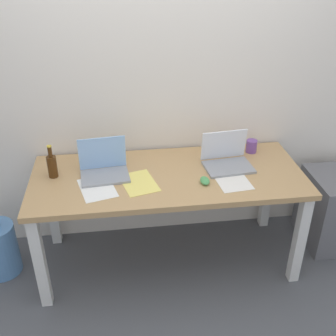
% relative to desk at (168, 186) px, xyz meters
% --- Properties ---
extents(ground_plane, '(8.00, 8.00, 0.00)m').
position_rel_desk_xyz_m(ground_plane, '(0.00, 0.00, -0.66)').
color(ground_plane, '#515459').
extents(back_wall, '(5.20, 0.08, 2.60)m').
position_rel_desk_xyz_m(back_wall, '(0.00, 0.45, 0.64)').
color(back_wall, silver).
rests_on(back_wall, ground).
extents(desk, '(1.86, 0.77, 0.76)m').
position_rel_desk_xyz_m(desk, '(0.00, 0.00, 0.00)').
color(desk, tan).
rests_on(desk, ground).
extents(laptop_left, '(0.34, 0.26, 0.25)m').
position_rel_desk_xyz_m(laptop_left, '(-0.43, 0.05, 0.15)').
color(laptop_left, gray).
rests_on(laptop_left, desk).
extents(laptop_right, '(0.35, 0.28, 0.24)m').
position_rel_desk_xyz_m(laptop_right, '(0.43, 0.07, 0.15)').
color(laptop_right, gray).
rests_on(laptop_right, desk).
extents(beer_bottle, '(0.06, 0.06, 0.23)m').
position_rel_desk_xyz_m(beer_bottle, '(-0.77, 0.07, 0.18)').
color(beer_bottle, '#47280F').
rests_on(beer_bottle, desk).
extents(computer_mouse, '(0.06, 0.10, 0.03)m').
position_rel_desk_xyz_m(computer_mouse, '(0.23, -0.14, 0.11)').
color(computer_mouse, '#4C9E56').
rests_on(computer_mouse, desk).
extents(coffee_mug, '(0.08, 0.08, 0.09)m').
position_rel_desk_xyz_m(coffee_mug, '(0.67, 0.25, 0.14)').
color(coffee_mug, '#724799').
rests_on(coffee_mug, desk).
extents(paper_sheet_front_left, '(0.28, 0.34, 0.00)m').
position_rel_desk_xyz_m(paper_sheet_front_left, '(-0.48, -0.11, 0.10)').
color(paper_sheet_front_left, white).
rests_on(paper_sheet_front_left, desk).
extents(paper_yellow_folder, '(0.28, 0.34, 0.00)m').
position_rel_desk_xyz_m(paper_yellow_folder, '(-0.21, -0.08, 0.10)').
color(paper_yellow_folder, '#F4E06B').
rests_on(paper_yellow_folder, desk).
extents(paper_sheet_front_right, '(0.24, 0.32, 0.00)m').
position_rel_desk_xyz_m(paper_sheet_front_right, '(0.41, -0.13, 0.10)').
color(paper_sheet_front_right, white).
rests_on(paper_sheet_front_right, desk).
extents(filing_cabinet, '(0.40, 0.48, 0.60)m').
position_rel_desk_xyz_m(filing_cabinet, '(1.32, 0.06, -0.37)').
color(filing_cabinet, slate).
rests_on(filing_cabinet, ground).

